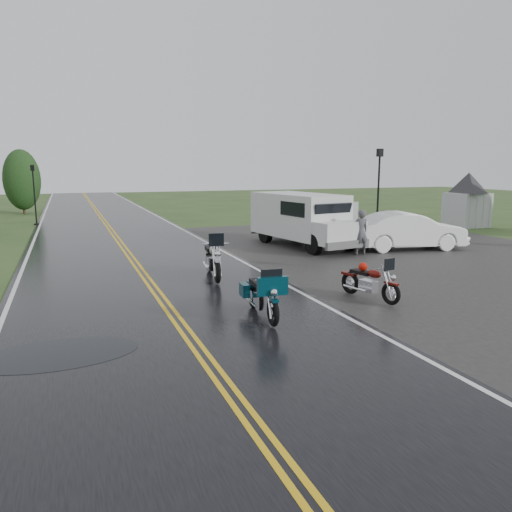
{
  "coord_description": "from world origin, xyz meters",
  "views": [
    {
      "loc": [
        -2.24,
        -11.25,
        3.56
      ],
      "look_at": [
        2.8,
        2.0,
        1.0
      ],
      "focal_mm": 35.0,
      "sensor_mm": 36.0,
      "label": 1
    }
  ],
  "objects_px": {
    "motorcycle_silver": "(217,261)",
    "motorcycle_teal": "(273,301)",
    "van_white": "(314,226)",
    "lamp_post_far_right": "(378,189)",
    "visitor_center": "(468,186)",
    "person_at_van": "(360,233)",
    "motorcycle_red": "(391,285)",
    "lamp_post_far_left": "(34,195)",
    "sedan_white": "(408,231)"
  },
  "relations": [
    {
      "from": "motorcycle_silver",
      "to": "sedan_white",
      "type": "distance_m",
      "value": 10.07
    },
    {
      "from": "motorcycle_red",
      "to": "motorcycle_silver",
      "type": "distance_m",
      "value": 5.18
    },
    {
      "from": "motorcycle_silver",
      "to": "lamp_post_far_right",
      "type": "distance_m",
      "value": 15.64
    },
    {
      "from": "motorcycle_teal",
      "to": "lamp_post_far_left",
      "type": "bearing_deg",
      "value": 108.67
    },
    {
      "from": "motorcycle_red",
      "to": "lamp_post_far_left",
      "type": "bearing_deg",
      "value": 98.78
    },
    {
      "from": "motorcycle_teal",
      "to": "lamp_post_far_left",
      "type": "xyz_separation_m",
      "value": [
        -5.88,
        23.52,
        1.2
      ]
    },
    {
      "from": "visitor_center",
      "to": "person_at_van",
      "type": "relative_size",
      "value": 8.78
    },
    {
      "from": "visitor_center",
      "to": "motorcycle_teal",
      "type": "relative_size",
      "value": 7.38
    },
    {
      "from": "motorcycle_silver",
      "to": "motorcycle_teal",
      "type": "bearing_deg",
      "value": -82.07
    },
    {
      "from": "motorcycle_teal",
      "to": "person_at_van",
      "type": "xyz_separation_m",
      "value": [
        6.89,
        7.34,
        0.27
      ]
    },
    {
      "from": "visitor_center",
      "to": "motorcycle_teal",
      "type": "xyz_separation_m",
      "value": [
        -18.12,
        -13.47,
        -1.76
      ]
    },
    {
      "from": "visitor_center",
      "to": "motorcycle_silver",
      "type": "distance_m",
      "value": 20.33
    },
    {
      "from": "motorcycle_silver",
      "to": "lamp_post_far_right",
      "type": "xyz_separation_m",
      "value": [
        12.23,
        9.63,
        1.54
      ]
    },
    {
      "from": "sedan_white",
      "to": "lamp_post_far_left",
      "type": "distance_m",
      "value": 22.07
    },
    {
      "from": "lamp_post_far_left",
      "to": "van_white",
      "type": "bearing_deg",
      "value": -54.62
    },
    {
      "from": "lamp_post_far_left",
      "to": "lamp_post_far_right",
      "type": "xyz_separation_m",
      "value": [
        18.13,
        -9.51,
        0.44
      ]
    },
    {
      "from": "sedan_white",
      "to": "lamp_post_far_right",
      "type": "height_order",
      "value": "lamp_post_far_right"
    },
    {
      "from": "person_at_van",
      "to": "motorcycle_red",
      "type": "bearing_deg",
      "value": 68.14
    },
    {
      "from": "motorcycle_silver",
      "to": "sedan_white",
      "type": "height_order",
      "value": "sedan_white"
    },
    {
      "from": "lamp_post_far_right",
      "to": "van_white",
      "type": "bearing_deg",
      "value": -139.75
    },
    {
      "from": "motorcycle_silver",
      "to": "person_at_van",
      "type": "height_order",
      "value": "person_at_van"
    },
    {
      "from": "visitor_center",
      "to": "van_white",
      "type": "height_order",
      "value": "visitor_center"
    },
    {
      "from": "lamp_post_far_left",
      "to": "motorcycle_teal",
      "type": "bearing_deg",
      "value": -75.95
    },
    {
      "from": "motorcycle_red",
      "to": "lamp_post_far_right",
      "type": "bearing_deg",
      "value": 43.58
    },
    {
      "from": "motorcycle_red",
      "to": "lamp_post_far_left",
      "type": "height_order",
      "value": "lamp_post_far_left"
    },
    {
      "from": "motorcycle_red",
      "to": "motorcycle_silver",
      "type": "relative_size",
      "value": 0.79
    },
    {
      "from": "motorcycle_silver",
      "to": "lamp_post_far_right",
      "type": "bearing_deg",
      "value": 46.37
    },
    {
      "from": "motorcycle_red",
      "to": "van_white",
      "type": "xyz_separation_m",
      "value": [
        1.66,
        7.46,
        0.61
      ]
    },
    {
      "from": "lamp_post_far_left",
      "to": "lamp_post_far_right",
      "type": "bearing_deg",
      "value": -27.69
    },
    {
      "from": "motorcycle_teal",
      "to": "van_white",
      "type": "bearing_deg",
      "value": 61.89
    },
    {
      "from": "visitor_center",
      "to": "van_white",
      "type": "distance_m",
      "value": 14.14
    },
    {
      "from": "motorcycle_silver",
      "to": "van_white",
      "type": "relative_size",
      "value": 0.41
    },
    {
      "from": "motorcycle_silver",
      "to": "lamp_post_far_left",
      "type": "bearing_deg",
      "value": 115.28
    },
    {
      "from": "van_white",
      "to": "motorcycle_silver",
      "type": "bearing_deg",
      "value": -154.58
    },
    {
      "from": "visitor_center",
      "to": "lamp_post_far_left",
      "type": "xyz_separation_m",
      "value": [
        -24.0,
        10.05,
        -0.56
      ]
    },
    {
      "from": "visitor_center",
      "to": "person_at_van",
      "type": "distance_m",
      "value": 12.88
    },
    {
      "from": "lamp_post_far_right",
      "to": "visitor_center",
      "type": "bearing_deg",
      "value": -5.19
    },
    {
      "from": "sedan_white",
      "to": "lamp_post_far_right",
      "type": "xyz_separation_m",
      "value": [
        2.74,
        6.27,
        1.48
      ]
    },
    {
      "from": "van_white",
      "to": "person_at_van",
      "type": "distance_m",
      "value": 1.89
    },
    {
      "from": "visitor_center",
      "to": "motorcycle_red",
      "type": "relative_size",
      "value": 8.02
    },
    {
      "from": "van_white",
      "to": "sedan_white",
      "type": "bearing_deg",
      "value": -13.19
    },
    {
      "from": "van_white",
      "to": "person_at_van",
      "type": "xyz_separation_m",
      "value": [
        1.75,
        -0.66,
        -0.29
      ]
    },
    {
      "from": "visitor_center",
      "to": "motorcycle_red",
      "type": "bearing_deg",
      "value": -138.51
    },
    {
      "from": "motorcycle_teal",
      "to": "van_white",
      "type": "height_order",
      "value": "van_white"
    },
    {
      "from": "sedan_white",
      "to": "motorcycle_red",
      "type": "bearing_deg",
      "value": 150.53
    },
    {
      "from": "visitor_center",
      "to": "motorcycle_silver",
      "type": "height_order",
      "value": "visitor_center"
    },
    {
      "from": "motorcycle_teal",
      "to": "lamp_post_far_right",
      "type": "height_order",
      "value": "lamp_post_far_right"
    },
    {
      "from": "van_white",
      "to": "lamp_post_far_right",
      "type": "bearing_deg",
      "value": 30.48
    },
    {
      "from": "van_white",
      "to": "lamp_post_far_right",
      "type": "relative_size",
      "value": 1.34
    },
    {
      "from": "lamp_post_far_right",
      "to": "motorcycle_red",
      "type": "bearing_deg",
      "value": -123.02
    }
  ]
}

